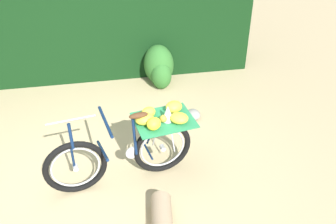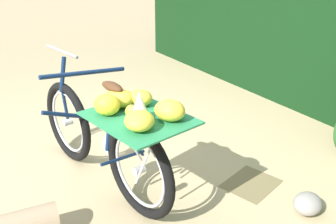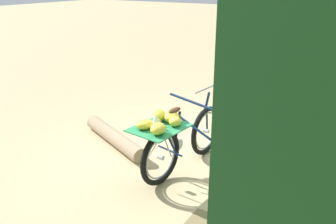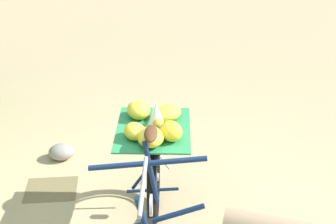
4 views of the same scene
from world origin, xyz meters
name	(u,v)px [view 1 (image 1 of 4)]	position (x,y,z in m)	size (l,w,h in m)	color
ground_plane	(105,175)	(0.00, 0.00, 0.00)	(60.00, 60.00, 0.00)	tan
bicycle	(132,146)	(-0.20, -0.31, 0.51)	(0.74, 1.80, 1.03)	black
shrub_cluster	(159,67)	(1.82, -1.59, 0.31)	(0.73, 0.50, 0.70)	#2D6628
path_stone	(193,115)	(0.59, -1.59, 0.07)	(0.24, 0.20, 0.15)	gray
leaf_litter_patch	(163,125)	(0.63, -1.10, 0.00)	(0.44, 0.36, 0.01)	olive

